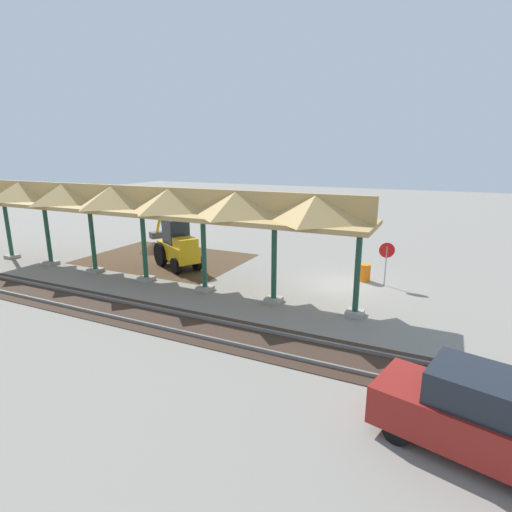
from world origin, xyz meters
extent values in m
plane|color=gray|center=(0.00, 0.00, 0.00)|extent=(120.00, 120.00, 0.00)
cube|color=#4C3823|center=(11.33, -0.46, 0.00)|extent=(9.85, 7.00, 0.01)
cube|color=#9E998E|center=(-1.42, 3.57, 0.10)|extent=(0.70, 0.70, 0.20)
cylinder|color=#1E4C38|center=(-1.42, 3.57, 1.80)|extent=(0.24, 0.24, 3.60)
cube|color=#9E998E|center=(2.20, 3.57, 0.10)|extent=(0.70, 0.70, 0.20)
cylinder|color=#1E4C38|center=(2.20, 3.57, 1.80)|extent=(0.24, 0.24, 3.60)
cube|color=#9E998E|center=(5.82, 3.57, 0.10)|extent=(0.70, 0.70, 0.20)
cylinder|color=#1E4C38|center=(5.82, 3.57, 1.80)|extent=(0.24, 0.24, 3.60)
cube|color=#9E998E|center=(9.45, 3.57, 0.10)|extent=(0.70, 0.70, 0.20)
cylinder|color=#1E4C38|center=(9.45, 3.57, 1.80)|extent=(0.24, 0.24, 3.60)
cube|color=#9E998E|center=(13.07, 3.57, 0.10)|extent=(0.70, 0.70, 0.20)
cylinder|color=#1E4C38|center=(13.07, 3.57, 1.80)|extent=(0.24, 0.24, 3.60)
cube|color=#9E998E|center=(16.69, 3.57, 0.10)|extent=(0.70, 0.70, 0.20)
cylinder|color=#1E4C38|center=(16.69, 3.57, 1.80)|extent=(0.24, 0.24, 3.60)
cube|color=#9E998E|center=(20.31, 3.57, 0.10)|extent=(0.70, 0.70, 0.20)
cylinder|color=#1E4C38|center=(20.31, 3.57, 1.80)|extent=(0.24, 0.24, 3.60)
cube|color=tan|center=(9.45, 3.57, 3.70)|extent=(22.93, 3.20, 0.20)
cube|color=tan|center=(9.45, 3.57, 4.35)|extent=(22.93, 0.20, 1.10)
pyramid|color=tan|center=(0.39, 3.57, 4.35)|extent=(3.26, 3.20, 1.10)
pyramid|color=tan|center=(4.01, 3.57, 4.35)|extent=(3.26, 3.20, 1.10)
pyramid|color=tan|center=(7.64, 3.57, 4.35)|extent=(3.26, 3.20, 1.10)
pyramid|color=tan|center=(11.26, 3.57, 4.35)|extent=(3.26, 3.20, 1.10)
pyramid|color=tan|center=(14.88, 3.57, 4.35)|extent=(3.26, 3.20, 1.10)
pyramid|color=tan|center=(18.50, 3.57, 4.35)|extent=(3.26, 3.20, 1.10)
cube|color=slate|center=(0.00, 6.65, 0.07)|extent=(60.00, 0.08, 0.15)
cube|color=slate|center=(0.00, 8.09, 0.07)|extent=(60.00, 0.08, 0.15)
cube|color=#38281E|center=(0.00, 7.37, 0.01)|extent=(60.00, 2.58, 0.03)
cylinder|color=gray|center=(-1.93, -0.96, 1.01)|extent=(0.06, 0.06, 2.01)
cylinder|color=red|center=(-1.93, -0.96, 1.82)|extent=(0.74, 0.22, 0.76)
cube|color=#EAB214|center=(9.40, 0.79, 0.97)|extent=(3.42, 2.72, 0.90)
cube|color=#1E262D|center=(9.58, 0.69, 2.12)|extent=(1.71, 1.66, 1.40)
cube|color=#EAB214|center=(8.52, 1.31, 1.67)|extent=(1.54, 1.52, 0.50)
cylinder|color=black|center=(9.88, -0.30, 0.70)|extent=(1.36, 0.96, 1.40)
cylinder|color=black|center=(10.59, 0.93, 0.70)|extent=(1.36, 0.96, 1.40)
cylinder|color=black|center=(8.14, 0.77, 0.45)|extent=(0.93, 0.71, 0.90)
cylinder|color=black|center=(8.79, 1.90, 0.45)|extent=(0.93, 0.71, 0.90)
cylinder|color=#EAB214|center=(11.19, -0.23, 2.08)|extent=(1.01, 0.69, 1.41)
cylinder|color=#EAB214|center=(11.92, -0.66, 2.06)|extent=(0.87, 0.60, 1.43)
cube|color=#47474C|center=(12.26, -0.85, 1.38)|extent=(0.92, 0.99, 0.40)
cone|color=#4C3823|center=(13.25, -1.70, 0.00)|extent=(4.58, 4.58, 1.36)
cube|color=maroon|center=(-5.38, 10.30, 0.77)|extent=(4.50, 2.71, 0.95)
cube|color=#1E232B|center=(-5.58, 10.36, 1.61)|extent=(2.65, 2.06, 0.73)
cylinder|color=black|center=(-3.86, 10.68, 0.30)|extent=(0.63, 0.34, 0.60)
cylinder|color=black|center=(-4.21, 9.26, 0.30)|extent=(0.63, 0.34, 0.60)
cylinder|color=orange|center=(-0.90, -1.26, 0.45)|extent=(0.56, 0.56, 0.90)
camera|label=1|loc=(-4.32, 19.11, 6.44)|focal=28.00mm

